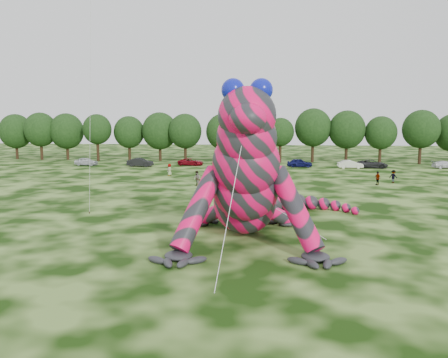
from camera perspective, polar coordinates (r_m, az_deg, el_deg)
ground at (r=29.37m, az=7.13°, el=-8.43°), size 240.00×240.00×0.00m
inflatable_gecko at (r=31.57m, az=2.71°, el=2.57°), size 19.67×22.72×10.63m
flying_kite at (r=36.94m, az=-17.01°, el=21.35°), size 3.03×3.84×19.32m
tree_0 at (r=102.87m, az=-25.52°, el=5.02°), size 6.91×6.22×9.51m
tree_1 at (r=98.71m, az=-22.81°, el=5.18°), size 6.74×6.07×9.81m
tree_2 at (r=96.88m, az=-19.83°, el=5.24°), size 7.04×6.34×9.64m
tree_3 at (r=92.34m, az=-16.20°, el=5.23°), size 5.81×5.23×9.44m
tree_4 at (r=91.76m, az=-12.28°, el=5.22°), size 6.22×5.60×9.06m
tree_5 at (r=89.63m, az=-8.37°, el=5.50°), size 7.16×6.44×9.80m
tree_6 at (r=86.68m, az=-5.09°, el=5.38°), size 6.52×5.86×9.49m
tree_7 at (r=85.64m, az=-0.14°, el=5.38°), size 6.68×6.01×9.48m
tree_8 at (r=85.38m, az=3.80°, el=5.17°), size 6.14×5.53×8.94m
tree_9 at (r=85.68m, az=7.36°, el=5.05°), size 5.27×4.74×8.68m
tree_10 at (r=87.22m, az=11.54°, el=5.60°), size 7.09×6.38×10.50m
tree_11 at (r=87.66m, az=15.74°, el=5.34°), size 7.01×6.31×10.07m
tree_12 at (r=88.47m, az=19.77°, el=4.84°), size 5.99×5.39×8.97m
tree_13 at (r=89.78m, az=24.31°, el=5.02°), size 6.83×6.15×10.13m
car_0 at (r=83.45m, az=-17.55°, el=2.20°), size 4.33×2.01×1.43m
car_1 at (r=78.86m, az=-10.90°, el=2.15°), size 4.66×1.78×1.52m
car_2 at (r=79.69m, az=-4.35°, el=2.24°), size 5.01×2.98×1.31m
car_3 at (r=76.31m, az=1.05°, el=2.09°), size 5.43×3.02×1.49m
car_4 at (r=77.72m, az=9.85°, el=2.09°), size 4.48×1.94×1.51m
car_5 at (r=77.69m, az=16.15°, el=1.86°), size 4.37×1.82×1.41m
car_6 at (r=79.30m, az=18.79°, el=1.88°), size 5.39×2.86×1.44m
car_7 at (r=83.83m, az=26.94°, el=1.69°), size 4.56×2.38×1.26m
spectator_4 at (r=65.17m, az=-7.12°, el=1.21°), size 0.86×1.02×1.77m
spectator_2 at (r=61.17m, az=21.25°, el=0.30°), size 1.25×1.19×1.70m
spectator_1 at (r=54.41m, az=-3.56°, el=0.06°), size 1.15×1.16×1.89m
spectator_0 at (r=53.07m, az=-0.77°, el=-0.30°), size 0.46×0.62×1.55m
spectator_3 at (r=58.48m, az=19.41°, el=0.09°), size 0.83×1.10×1.74m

